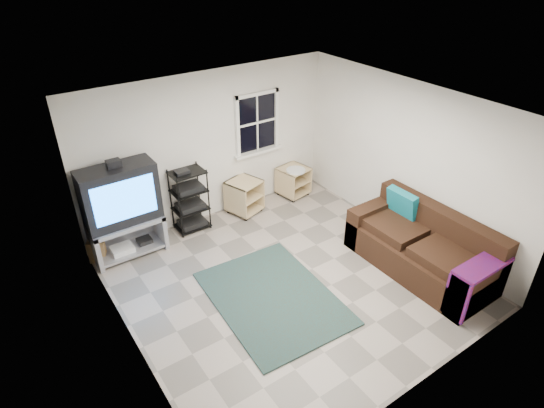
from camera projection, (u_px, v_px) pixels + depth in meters
room at (257, 127)px, 8.06m from camera, size 4.60×4.62×4.60m
tv_unit at (121, 204)px, 6.87m from camera, size 1.12×0.56×1.64m
av_rack at (190, 204)px, 7.69m from camera, size 0.56×0.41×1.13m
side_table_left at (242, 195)px, 8.25m from camera, size 0.67×0.67×0.63m
side_table_right at (292, 179)px, 8.80m from camera, size 0.60×0.60×0.60m
sofa at (423, 249)px, 6.81m from camera, size 0.99×2.24×1.02m
shag_rug at (273, 298)px, 6.40m from camera, size 1.66×2.21×0.03m
paper_bag at (97, 250)px, 7.07m from camera, size 0.30×0.25×0.36m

